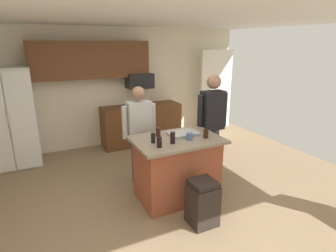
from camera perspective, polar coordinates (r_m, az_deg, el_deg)
floor at (r=4.26m, az=-1.13°, el=-15.13°), size 7.04×7.04×0.00m
ceiling at (r=3.63m, az=-1.38°, el=22.28°), size 7.04×7.04×0.00m
back_wall at (r=6.34m, az=-11.96°, el=7.84°), size 6.40×0.10×2.60m
french_door_window_panel at (r=7.11m, az=9.90°, el=7.26°), size 0.90×0.06×2.00m
cabinet_run_upper at (r=6.00m, az=-15.64°, el=13.10°), size 2.40×0.38×0.75m
cabinet_run_lower at (r=6.40m, az=-5.59°, el=0.39°), size 1.80×0.63×0.90m
refrigerator at (r=5.84m, az=-29.99°, el=1.41°), size 0.88×0.76×1.85m
microwave_over_range at (r=6.21m, az=-5.92°, el=9.32°), size 0.56×0.40×0.32m
kitchen_island at (r=4.12m, az=1.84°, el=-8.73°), size 1.26×0.87×0.95m
person_guest_right at (r=4.48m, az=-5.96°, el=-0.53°), size 0.57×0.22×1.61m
person_guest_left at (r=4.65m, az=9.14°, el=1.40°), size 0.57×0.23×1.77m
tumbler_amber at (r=3.98m, az=7.86°, el=-1.57°), size 0.07×0.07×0.13m
glass_stout_tall at (r=3.75m, az=-3.11°, el=-2.49°), size 0.06×0.06×0.14m
glass_pilsner at (r=3.59m, az=-1.82°, el=-3.39°), size 0.07×0.07×0.14m
mug_blue_stoneware at (r=3.87m, az=4.51°, el=-2.14°), size 0.13×0.08×0.11m
glass_short_whisky at (r=4.00m, az=-2.06°, el=-1.28°), size 0.07×0.07×0.14m
glass_dark_ale at (r=3.72m, az=0.98°, el=-2.46°), size 0.07×0.07×0.16m
serving_tray at (r=4.08m, az=3.20°, el=-1.61°), size 0.44×0.30×0.04m
trash_bin at (r=3.67m, az=7.17°, el=-15.53°), size 0.34×0.34×0.61m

